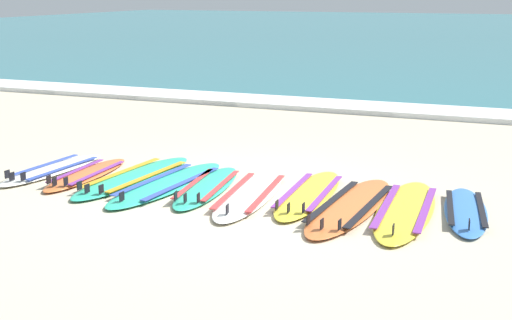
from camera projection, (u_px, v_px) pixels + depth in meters
name	position (u px, v px, depth m)	size (l,w,h in m)	color
ground_plane	(243.00, 194.00, 8.91)	(80.00, 80.00, 0.00)	#C1B599
sea	(478.00, 32.00, 41.52)	(80.00, 60.00, 0.10)	teal
wave_foam_strip	(365.00, 108.00, 15.04)	(80.00, 1.28, 0.11)	white
surfboard_0	(53.00, 169.00, 9.99)	(0.65, 2.07, 0.18)	silver
surfboard_1	(87.00, 174.00, 9.72)	(0.55, 1.93, 0.18)	orange
surfboard_2	(134.00, 177.00, 9.58)	(0.84, 2.56, 0.18)	#2DB793
surfboard_3	(168.00, 184.00, 9.25)	(0.85, 2.56, 0.18)	#2DB793
surfboard_4	(207.00, 187.00, 9.10)	(0.78, 2.15, 0.18)	#2DB793
surfboard_5	(250.00, 194.00, 8.79)	(0.85, 2.43, 0.18)	white
surfboard_6	(309.00, 194.00, 8.79)	(0.68, 2.34, 0.18)	yellow
surfboard_7	(351.00, 206.00, 8.31)	(0.80, 2.62, 0.18)	orange
surfboard_8	(405.00, 210.00, 8.16)	(0.75, 2.56, 0.18)	yellow
surfboard_9	(465.00, 211.00, 8.12)	(0.75, 1.99, 0.18)	#3875CC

